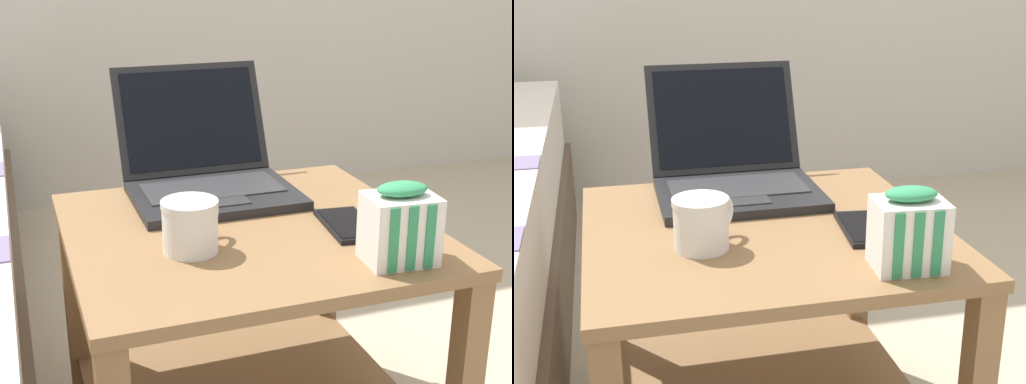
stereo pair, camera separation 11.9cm
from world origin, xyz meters
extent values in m
cube|color=olive|center=(0.00, 0.00, 0.47)|extent=(0.63, 0.60, 0.02)
cube|color=olive|center=(-0.29, 0.27, 0.23)|extent=(0.04, 0.04, 0.46)
cube|color=olive|center=(0.29, 0.27, 0.23)|extent=(0.04, 0.04, 0.46)
cube|color=black|center=(-0.01, 0.16, 0.49)|extent=(0.32, 0.24, 0.02)
cube|color=#2D2D30|center=(-0.01, 0.18, 0.50)|extent=(0.27, 0.13, 0.00)
cube|color=#2D2D30|center=(-0.01, 0.09, 0.50)|extent=(0.09, 0.05, 0.00)
cube|color=black|center=(-0.01, 0.33, 0.61)|extent=(0.32, 0.11, 0.22)
cube|color=black|center=(-0.01, 0.32, 0.61)|extent=(0.28, 0.09, 0.19)
cube|color=red|center=(0.00, 0.31, 0.55)|extent=(0.04, 0.01, 0.03)
cube|color=orange|center=(-0.09, 0.36, 0.66)|extent=(0.03, 0.01, 0.02)
cylinder|color=white|center=(-0.12, -0.07, 0.53)|extent=(0.09, 0.09, 0.09)
cylinder|color=silver|center=(-0.12, -0.07, 0.56)|extent=(0.09, 0.09, 0.01)
cylinder|color=black|center=(-0.12, -0.07, 0.55)|extent=(0.08, 0.08, 0.01)
torus|color=white|center=(-0.09, -0.04, 0.53)|extent=(0.06, 0.06, 0.07)
cube|color=white|center=(0.18, -0.22, 0.54)|extent=(0.11, 0.09, 0.11)
cube|color=#338C59|center=(0.14, -0.26, 0.54)|extent=(0.02, 0.00, 0.10)
cube|color=#338C59|center=(0.17, -0.26, 0.54)|extent=(0.02, 0.00, 0.10)
cube|color=#338C59|center=(0.20, -0.26, 0.54)|extent=(0.02, 0.00, 0.10)
ellipsoid|color=#338C59|center=(0.18, -0.22, 0.60)|extent=(0.09, 0.06, 0.02)
cube|color=black|center=(0.17, -0.06, 0.49)|extent=(0.10, 0.16, 0.01)
cube|color=black|center=(0.17, -0.06, 0.49)|extent=(0.09, 0.15, 0.00)
camera|label=1|loc=(-0.38, -1.11, 0.95)|focal=50.00mm
camera|label=2|loc=(-0.27, -1.15, 0.95)|focal=50.00mm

